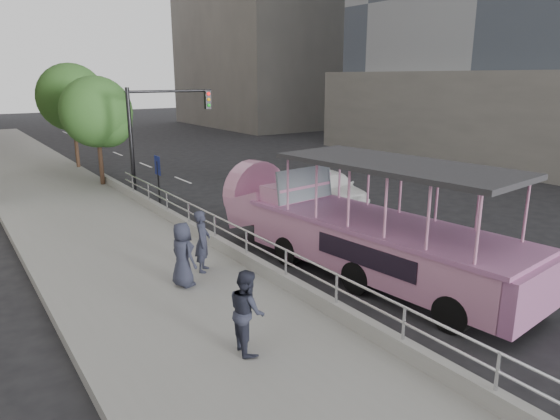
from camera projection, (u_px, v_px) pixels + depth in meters
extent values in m
plane|color=black|center=(371.00, 273.00, 14.87)|extent=(160.00, 160.00, 0.00)
cube|color=gray|center=(86.00, 221.00, 19.65)|extent=(5.50, 80.00, 0.30)
cube|color=#9B9B96|center=(247.00, 259.00, 14.63)|extent=(0.24, 30.00, 0.36)
cylinder|color=silver|center=(498.00, 371.00, 8.12)|extent=(0.07, 0.07, 0.70)
cylinder|color=silver|center=(404.00, 323.00, 9.71)|extent=(0.07, 0.07, 0.70)
cylinder|color=silver|center=(337.00, 288.00, 11.31)|extent=(0.07, 0.07, 0.70)
cylinder|color=silver|center=(286.00, 262.00, 12.90)|extent=(0.07, 0.07, 0.70)
cylinder|color=silver|center=(247.00, 242.00, 14.49)|extent=(0.07, 0.07, 0.70)
cylinder|color=silver|center=(215.00, 225.00, 16.08)|extent=(0.07, 0.07, 0.70)
cylinder|color=silver|center=(189.00, 212.00, 17.68)|extent=(0.07, 0.07, 0.70)
cylinder|color=silver|center=(167.00, 201.00, 19.27)|extent=(0.07, 0.07, 0.70)
cylinder|color=silver|center=(149.00, 191.00, 20.86)|extent=(0.07, 0.07, 0.70)
cylinder|color=silver|center=(133.00, 183.00, 22.45)|extent=(0.07, 0.07, 0.70)
cylinder|color=silver|center=(247.00, 242.00, 14.49)|extent=(0.06, 22.00, 0.06)
cylinder|color=silver|center=(246.00, 231.00, 14.41)|extent=(0.06, 22.00, 0.06)
cylinder|color=black|center=(453.00, 314.00, 11.31)|extent=(0.45, 0.94, 0.90)
cylinder|color=black|center=(499.00, 288.00, 12.70)|extent=(0.45, 0.94, 0.90)
cylinder|color=black|center=(358.00, 277.00, 13.36)|extent=(0.45, 0.94, 0.90)
cylinder|color=black|center=(407.00, 258.00, 14.76)|extent=(0.45, 0.94, 0.90)
cylinder|color=black|center=(288.00, 250.00, 15.42)|extent=(0.45, 0.94, 0.90)
cylinder|color=black|center=(337.00, 236.00, 16.81)|extent=(0.45, 0.94, 0.90)
cube|color=#BC779B|center=(379.00, 246.00, 14.06)|extent=(3.39, 8.45, 1.25)
cube|color=#BC779B|center=(270.00, 205.00, 17.51)|extent=(2.68, 2.39, 1.57)
cylinder|color=#BC779B|center=(255.00, 193.00, 18.06)|extent=(2.42, 0.96, 2.36)
cube|color=#9B5A89|center=(534.00, 294.00, 10.94)|extent=(2.53, 0.62, 1.25)
cube|color=#9B5A89|center=(380.00, 223.00, 13.88)|extent=(3.55, 8.76, 0.12)
cube|color=#28272A|center=(396.00, 165.00, 13.15)|extent=(3.37, 6.87, 0.14)
cube|color=gray|center=(305.00, 184.00, 15.96)|extent=(2.32, 0.46, 1.05)
cube|color=#BC779B|center=(295.00, 191.00, 16.37)|extent=(2.30, 1.24, 0.50)
imported|color=silver|center=(331.00, 186.00, 23.04)|extent=(2.49, 4.61, 1.49)
imported|color=#262938|center=(203.00, 241.00, 13.99)|extent=(0.73, 0.77, 1.77)
imported|color=#262938|center=(247.00, 311.00, 9.88)|extent=(0.80, 0.95, 1.72)
imported|color=#262938|center=(183.00, 255.00, 13.00)|extent=(0.71, 0.94, 1.73)
cylinder|color=black|center=(159.00, 187.00, 21.08)|extent=(0.07, 0.07, 2.24)
cube|color=#0C1657|center=(157.00, 165.00, 20.84)|extent=(0.03, 0.56, 0.81)
cube|color=silver|center=(158.00, 165.00, 20.85)|extent=(0.02, 0.36, 0.49)
cylinder|color=black|center=(131.00, 146.00, 22.56)|extent=(0.18, 0.18, 5.20)
cylinder|color=black|center=(170.00, 91.00, 23.03)|extent=(4.20, 0.12, 0.12)
cube|color=black|center=(208.00, 100.00, 24.19)|extent=(0.28, 0.22, 0.85)
sphere|color=red|center=(209.00, 94.00, 24.01)|extent=(0.16, 0.16, 0.16)
cylinder|color=#3D291C|center=(101.00, 160.00, 25.35)|extent=(0.22, 0.22, 3.08)
sphere|color=#275421|center=(96.00, 112.00, 24.72)|extent=(3.52, 3.52, 3.52)
sphere|color=#275421|center=(107.00, 123.00, 24.85)|extent=(2.42, 2.42, 2.42)
cylinder|color=#3D291C|center=(76.00, 143.00, 30.19)|extent=(0.22, 0.22, 3.47)
sphere|color=#275421|center=(71.00, 97.00, 29.48)|extent=(3.97, 3.97, 3.97)
sphere|color=#275421|center=(81.00, 108.00, 29.62)|extent=(2.73, 2.73, 2.73)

